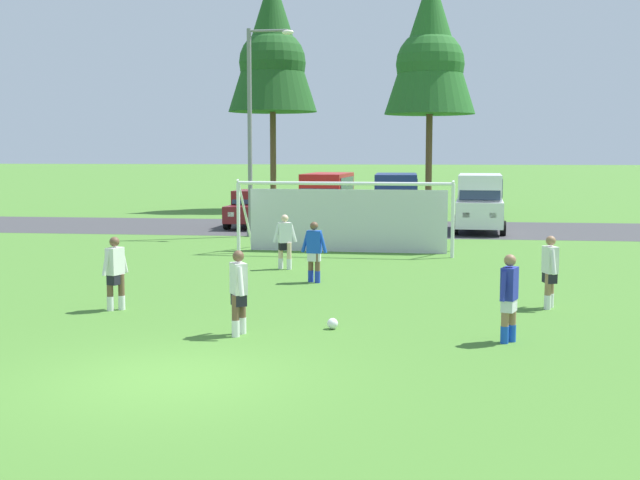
{
  "coord_description": "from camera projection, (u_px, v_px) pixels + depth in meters",
  "views": [
    {
      "loc": [
        3.94,
        -11.96,
        3.5
      ],
      "look_at": [
        1.36,
        7.51,
        1.38
      ],
      "focal_mm": 45.85,
      "sensor_mm": 36.0,
      "label": 1
    }
  ],
  "objects": [
    {
      "name": "ground_plane",
      "position": [
        309.0,
        256.0,
        27.46
      ],
      "size": [
        400.0,
        400.0,
        0.0
      ],
      "primitive_type": "plane",
      "color": "#477A2D"
    },
    {
      "name": "parking_lot_strip",
      "position": [
        342.0,
        228.0,
        37.71
      ],
      "size": [
        52.0,
        8.4,
        0.01
      ],
      "primitive_type": "cube",
      "color": "#3D3D3F",
      "rests_on": "ground"
    },
    {
      "name": "soccer_ball",
      "position": [
        333.0,
        324.0,
        16.19
      ],
      "size": [
        0.22,
        0.22,
        0.22
      ],
      "color": "white",
      "rests_on": "ground"
    },
    {
      "name": "soccer_goal",
      "position": [
        346.0,
        216.0,
        28.35
      ],
      "size": [
        7.48,
        2.2,
        2.57
      ],
      "color": "white",
      "rests_on": "ground"
    },
    {
      "name": "player_striker_near",
      "position": [
        314.0,
        252.0,
        21.9
      ],
      "size": [
        0.73,
        0.26,
        1.64
      ],
      "color": "brown",
      "rests_on": "ground"
    },
    {
      "name": "player_midfield_center",
      "position": [
        239.0,
        293.0,
        15.57
      ],
      "size": [
        0.4,
        0.71,
        1.64
      ],
      "color": "brown",
      "rests_on": "ground"
    },
    {
      "name": "player_defender_far",
      "position": [
        509.0,
        298.0,
        14.98
      ],
      "size": [
        0.42,
        0.68,
        1.64
      ],
      "color": "#936B4C",
      "rests_on": "ground"
    },
    {
      "name": "player_winger_left",
      "position": [
        550.0,
        272.0,
        18.26
      ],
      "size": [
        0.34,
        0.75,
        1.64
      ],
      "color": "#936B4C",
      "rests_on": "ground"
    },
    {
      "name": "player_winger_right",
      "position": [
        115.0,
        274.0,
        18.05
      ],
      "size": [
        0.4,
        0.69,
        1.64
      ],
      "color": "brown",
      "rests_on": "ground"
    },
    {
      "name": "player_trailing_back",
      "position": [
        285.0,
        242.0,
        24.39
      ],
      "size": [
        0.72,
        0.39,
        1.64
      ],
      "color": "beige",
      "rests_on": "ground"
    },
    {
      "name": "parked_car_slot_far_left",
      "position": [
        254.0,
        208.0,
        38.0
      ],
      "size": [
        2.15,
        4.26,
        1.72
      ],
      "color": "maroon",
      "rests_on": "ground"
    },
    {
      "name": "parked_car_slot_left",
      "position": [
        327.0,
        199.0,
        37.42
      ],
      "size": [
        2.43,
        4.92,
        2.52
      ],
      "color": "red",
      "rests_on": "ground"
    },
    {
      "name": "parked_car_slot_center_left",
      "position": [
        396.0,
        200.0,
        36.63
      ],
      "size": [
        2.31,
        4.86,
        2.52
      ],
      "color": "navy",
      "rests_on": "ground"
    },
    {
      "name": "parked_car_slot_center",
      "position": [
        480.0,
        201.0,
        35.73
      ],
      "size": [
        2.41,
        4.91,
        2.52
      ],
      "color": "silver",
      "rests_on": "ground"
    },
    {
      "name": "tree_left_edge",
      "position": [
        272.0,
        46.0,
        48.24
      ],
      "size": [
        5.28,
        5.28,
        14.09
      ],
      "color": "brown",
      "rests_on": "ground"
    },
    {
      "name": "tree_mid_left",
      "position": [
        430.0,
        47.0,
        44.8
      ],
      "size": [
        5.02,
        5.02,
        13.38
      ],
      "color": "brown",
      "rests_on": "ground"
    },
    {
      "name": "street_lamp",
      "position": [
        254.0,
        130.0,
        33.44
      ],
      "size": [
        2.0,
        0.32,
        8.47
      ],
      "color": "slate",
      "rests_on": "ground"
    }
  ]
}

